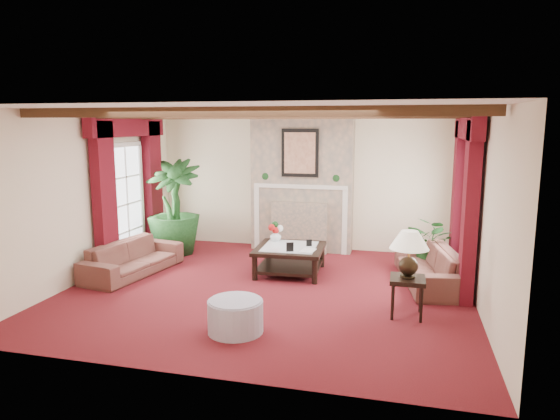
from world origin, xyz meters
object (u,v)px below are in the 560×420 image
(sofa_right, at_px, (429,260))
(sofa_left, at_px, (133,253))
(ottoman, at_px, (235,316))
(coffee_table, at_px, (290,260))
(potted_palm, at_px, (175,228))
(side_table, at_px, (407,297))

(sofa_right, bearing_deg, sofa_left, -92.12)
(sofa_right, distance_m, ottoman, 3.44)
(sofa_left, height_order, coffee_table, sofa_left)
(sofa_left, distance_m, sofa_right, 4.85)
(potted_palm, xyz_separation_m, coffee_table, (2.47, -0.74, -0.28))
(potted_palm, relative_size, side_table, 3.55)
(side_table, bearing_deg, ottoman, -153.00)
(potted_palm, bearing_deg, coffee_table, -16.72)
(coffee_table, bearing_deg, potted_palm, 160.66)
(sofa_right, relative_size, side_table, 3.83)
(side_table, bearing_deg, sofa_left, 169.66)
(sofa_left, relative_size, side_table, 3.69)
(coffee_table, relative_size, ottoman, 1.65)
(sofa_left, xyz_separation_m, ottoman, (2.46, -1.84, -0.17))
(sofa_right, distance_m, potted_palm, 4.79)
(coffee_table, distance_m, ottoman, 2.52)
(potted_palm, distance_m, side_table, 4.93)
(sofa_right, height_order, potted_palm, potted_palm)
(sofa_right, xyz_separation_m, side_table, (-0.33, -1.48, -0.12))
(sofa_left, xyz_separation_m, potted_palm, (0.08, 1.42, 0.15))
(sofa_left, distance_m, ottoman, 3.08)
(potted_palm, height_order, coffee_table, potted_palm)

